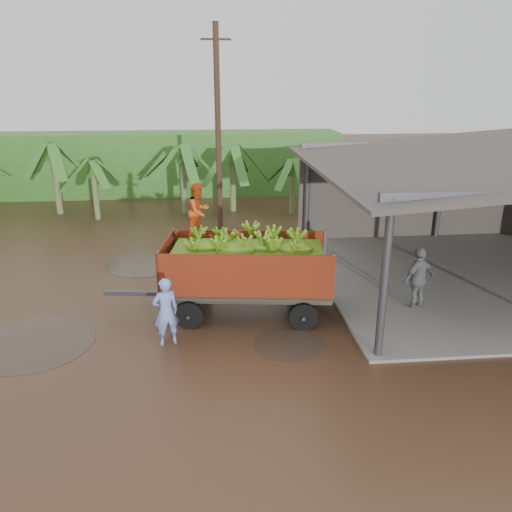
{
  "coord_description": "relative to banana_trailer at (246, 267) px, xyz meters",
  "views": [
    {
      "loc": [
        1.3,
        -14.1,
        6.4
      ],
      "look_at": [
        2.61,
        -0.4,
        1.57
      ],
      "focal_mm": 35.0,
      "sensor_mm": 36.0,
      "label": 1
    }
  ],
  "objects": [
    {
      "name": "hedge_north",
      "position": [
        -4.29,
        16.9,
        0.37
      ],
      "size": [
        22.0,
        3.0,
        3.6
      ],
      "primitive_type": "cube",
      "color": "#2D661E",
      "rests_on": "ground"
    },
    {
      "name": "ground",
      "position": [
        -2.29,
        0.9,
        -1.43
      ],
      "size": [
        100.0,
        100.0,
        0.0
      ],
      "primitive_type": "plane",
      "color": "black",
      "rests_on": "ground"
    },
    {
      "name": "man_blue",
      "position": [
        -2.17,
        -1.63,
        -0.52
      ],
      "size": [
        0.77,
        0.63,
        1.82
      ],
      "primitive_type": "imported",
      "rotation": [
        0.0,
        0.0,
        3.49
      ],
      "color": "#738BD2",
      "rests_on": "ground"
    },
    {
      "name": "banana_trailer",
      "position": [
        0.0,
        0.0,
        0.0
      ],
      "size": [
        6.63,
        2.85,
        3.76
      ],
      "rotation": [
        0.0,
        0.0,
        -0.13
      ],
      "color": "#9A2C16",
      "rests_on": "ground"
    },
    {
      "name": "utility_pole",
      "position": [
        -0.53,
        8.04,
        2.93
      ],
      "size": [
        1.2,
        0.24,
        8.6
      ],
      "color": "#47301E",
      "rests_on": "ground"
    },
    {
      "name": "banana_plants",
      "position": [
        -8.24,
        7.51,
        0.34
      ],
      "size": [
        25.06,
        20.08,
        4.36
      ],
      "color": "#2D661E",
      "rests_on": "ground"
    },
    {
      "name": "man_grey",
      "position": [
        5.0,
        -0.26,
        -0.45
      ],
      "size": [
        1.23,
        0.92,
        1.95
      ],
      "primitive_type": "imported",
      "rotation": [
        0.0,
        0.0,
        3.59
      ],
      "color": "slate",
      "rests_on": "ground"
    }
  ]
}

